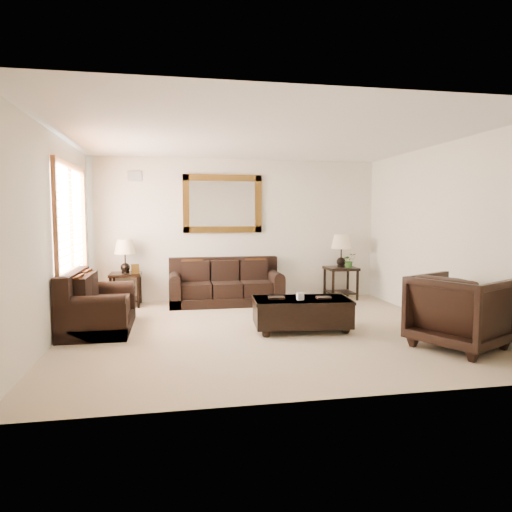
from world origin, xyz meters
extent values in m
cube|color=tan|center=(0.00, 0.00, 0.00)|extent=(5.50, 5.00, 0.01)
cube|color=white|center=(0.00, 0.00, 2.70)|extent=(5.50, 5.00, 0.01)
cube|color=beige|center=(0.00, 2.50, 1.35)|extent=(5.50, 0.01, 2.70)
cube|color=beige|center=(0.00, -2.50, 1.35)|extent=(5.50, 0.01, 2.70)
cube|color=beige|center=(-2.75, 0.00, 1.35)|extent=(0.01, 5.00, 2.70)
cube|color=beige|center=(2.75, 0.00, 1.35)|extent=(0.01, 5.00, 2.70)
cube|color=white|center=(-2.73, 0.90, 1.55)|extent=(0.01, 1.80, 1.50)
cube|color=brown|center=(-2.70, 0.90, 2.34)|extent=(0.06, 1.96, 0.08)
cube|color=brown|center=(-2.70, 0.90, 0.76)|extent=(0.06, 1.96, 0.08)
cube|color=brown|center=(-2.70, -0.04, 1.55)|extent=(0.06, 0.08, 1.50)
cube|color=brown|center=(-2.70, 1.84, 1.55)|extent=(0.06, 0.08, 1.50)
cube|color=brown|center=(-2.70, 0.90, 1.55)|extent=(0.05, 0.05, 1.50)
cube|color=#44280D|center=(-0.29, 2.46, 1.85)|extent=(1.50, 0.06, 1.10)
cube|color=white|center=(-0.29, 2.48, 1.85)|extent=(1.26, 0.01, 0.86)
cube|color=#999999|center=(-1.90, 2.48, 2.35)|extent=(0.25, 0.02, 0.18)
cube|color=black|center=(-0.29, 2.04, 0.08)|extent=(2.05, 0.89, 0.17)
cube|color=black|center=(-0.29, 2.38, 0.63)|extent=(2.05, 0.21, 0.42)
cube|color=black|center=(-0.83, 2.02, 0.29)|extent=(0.53, 0.73, 0.25)
cube|color=black|center=(-0.29, 2.02, 0.29)|extent=(0.53, 0.73, 0.25)
cube|color=black|center=(0.26, 2.02, 0.29)|extent=(0.53, 0.73, 0.25)
cube|color=black|center=(-1.21, 2.04, 0.25)|extent=(0.21, 0.89, 0.49)
cylinder|color=black|center=(-1.21, 2.04, 0.49)|extent=(0.21, 0.87, 0.21)
cube|color=black|center=(0.64, 2.04, 0.25)|extent=(0.21, 0.89, 0.49)
cylinder|color=black|center=(0.64, 2.04, 0.49)|extent=(0.21, 0.87, 0.21)
cube|color=#57290B|center=(-0.88, 2.20, 0.62)|extent=(0.39, 0.17, 0.40)
cube|color=#57290B|center=(0.31, 2.20, 0.62)|extent=(0.39, 0.17, 0.40)
cube|color=black|center=(-2.28, 0.47, 0.08)|extent=(0.89, 1.50, 0.17)
cube|color=black|center=(-2.63, 0.47, 0.63)|extent=(0.21, 1.50, 0.42)
cube|color=black|center=(-2.26, 0.20, 0.30)|extent=(0.73, 0.52, 0.25)
cube|color=black|center=(-2.26, 0.75, 0.30)|extent=(0.73, 0.52, 0.25)
cube|color=black|center=(-2.28, -0.18, 0.25)|extent=(0.89, 0.21, 0.50)
cylinder|color=black|center=(-2.28, -0.18, 0.50)|extent=(0.88, 0.21, 0.21)
cube|color=black|center=(-2.28, 1.12, 0.25)|extent=(0.89, 0.21, 0.50)
cylinder|color=black|center=(-2.28, 1.12, 0.50)|extent=(0.88, 0.21, 0.21)
cube|color=#57290B|center=(-2.45, 0.15, 0.63)|extent=(0.17, 0.39, 0.41)
cube|color=#57290B|center=(-2.45, 0.79, 0.63)|extent=(0.17, 0.39, 0.41)
cube|color=black|center=(-2.07, 2.19, 0.57)|extent=(0.55, 0.55, 0.05)
cube|color=black|center=(-2.07, 2.19, 0.12)|extent=(0.47, 0.47, 0.03)
cylinder|color=black|center=(-2.31, 1.95, 0.27)|extent=(0.05, 0.05, 0.55)
cylinder|color=black|center=(-1.84, 1.95, 0.27)|extent=(0.05, 0.05, 0.55)
cylinder|color=black|center=(-2.31, 2.42, 0.27)|extent=(0.05, 0.05, 0.55)
cylinder|color=black|center=(-1.84, 2.42, 0.27)|extent=(0.05, 0.05, 0.55)
sphere|color=black|center=(-2.07, 2.19, 0.70)|extent=(0.17, 0.17, 0.17)
cylinder|color=black|center=(-2.07, 2.19, 0.88)|extent=(0.02, 0.02, 0.36)
cone|color=beige|center=(-2.07, 2.19, 1.08)|extent=(0.38, 0.38, 0.26)
cube|color=#44280D|center=(-1.90, 2.09, 0.68)|extent=(0.15, 0.10, 0.17)
cube|color=black|center=(2.00, 2.17, 0.60)|extent=(0.57, 0.57, 0.05)
cube|color=black|center=(2.00, 2.17, 0.12)|extent=(0.49, 0.49, 0.03)
cylinder|color=black|center=(1.75, 1.93, 0.29)|extent=(0.05, 0.05, 0.57)
cylinder|color=black|center=(2.24, 1.93, 0.29)|extent=(0.05, 0.05, 0.57)
cylinder|color=black|center=(1.75, 2.42, 0.29)|extent=(0.05, 0.05, 0.57)
cylinder|color=black|center=(2.24, 2.42, 0.29)|extent=(0.05, 0.05, 0.57)
sphere|color=black|center=(2.00, 2.17, 0.73)|extent=(0.18, 0.18, 0.18)
cylinder|color=black|center=(2.00, 2.17, 0.92)|extent=(0.02, 0.02, 0.37)
cone|color=beige|center=(2.00, 2.17, 1.12)|extent=(0.40, 0.40, 0.27)
sphere|color=black|center=(-0.02, -0.36, 0.05)|extent=(0.12, 0.12, 0.12)
sphere|color=black|center=(1.10, -0.36, 0.05)|extent=(0.12, 0.12, 0.12)
sphere|color=black|center=(-0.02, 0.15, 0.05)|extent=(0.12, 0.12, 0.12)
sphere|color=black|center=(1.10, 0.15, 0.05)|extent=(0.12, 0.12, 0.12)
cube|color=black|center=(0.54, -0.11, 0.27)|extent=(1.38, 0.83, 0.37)
cube|color=black|center=(0.54, -0.11, 0.44)|extent=(1.41, 0.84, 0.04)
cube|color=black|center=(0.18, -0.06, 0.47)|extent=(0.24, 0.17, 0.03)
cube|color=black|center=(0.84, -0.16, 0.47)|extent=(0.22, 0.16, 0.03)
cube|color=white|center=(0.49, -0.21, 0.51)|extent=(0.10, 0.08, 0.10)
imported|color=black|center=(2.20, -1.28, 0.50)|extent=(1.25, 1.28, 1.00)
imported|color=#25521C|center=(2.12, 2.07, 0.73)|extent=(0.26, 0.29, 0.22)
camera|label=1|loc=(-1.25, -6.22, 1.61)|focal=32.00mm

